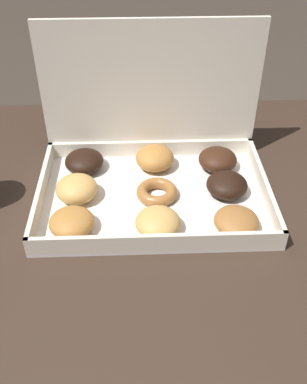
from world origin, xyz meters
name	(u,v)px	position (x,y,z in m)	size (l,w,h in m)	color
dining_table	(132,258)	(0.00, 0.00, 0.62)	(1.28, 0.89, 0.70)	#38281E
donut_box	(152,167)	(0.04, 0.10, 0.75)	(0.41, 0.29, 0.28)	silver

